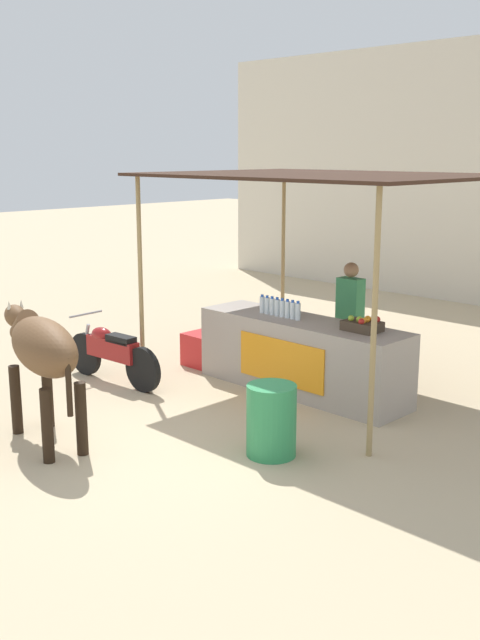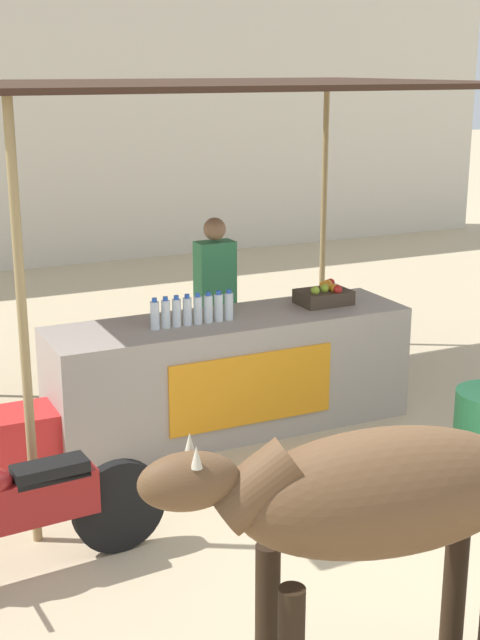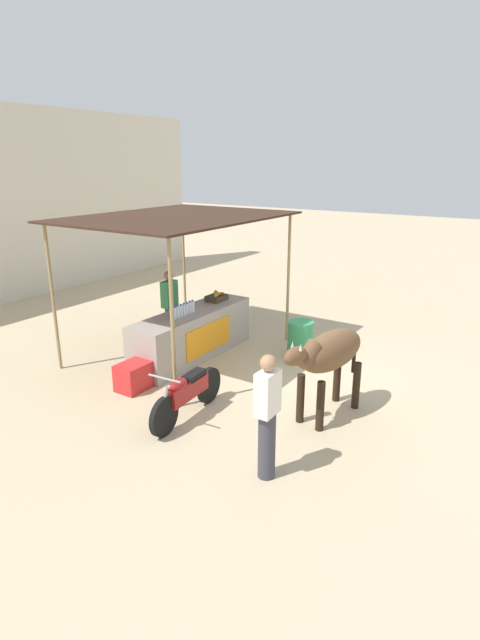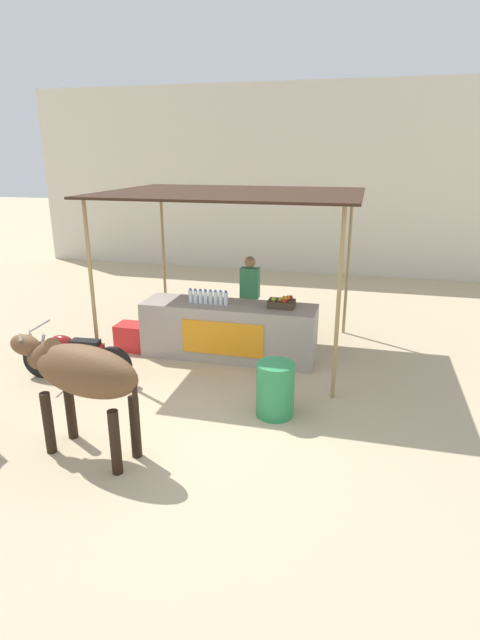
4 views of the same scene
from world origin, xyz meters
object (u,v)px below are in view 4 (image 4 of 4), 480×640
stall_counter (229,331)px  motorcycle_parked (75,355)px  cow (82,374)px  cooler_box (134,337)px  fruit_crate (282,303)px  water_barrel (275,389)px  vendor_behind_counter (250,299)px

stall_counter → motorcycle_parked: 2.57m
cow → cooler_box: bearing=106.5°
cow → motorcycle_parked: (-1.24, 1.75, -0.61)m
cooler_box → cow: 3.41m
stall_counter → motorcycle_parked: bearing=-143.6°
fruit_crate → water_barrel: 2.02m
cow → fruit_crate: bearing=62.5°
stall_counter → vendor_behind_counter: (0.20, 0.75, 0.37)m
stall_counter → vendor_behind_counter: bearing=75.3°
cooler_box → cow: (0.94, -3.18, 0.79)m
vendor_behind_counter → stall_counter: bearing=-104.7°
cow → motorcycle_parked: 2.23m
vendor_behind_counter → water_barrel: vendor_behind_counter is taller
fruit_crate → vendor_behind_counter: vendor_behind_counter is taller
water_barrel → motorcycle_parked: size_ratio=0.42×
water_barrel → fruit_crate: bearing=97.5°
cow → motorcycle_parked: size_ratio=1.03×
vendor_behind_counter → cow: size_ratio=0.89×
fruit_crate → cow: (-1.73, -3.33, -0.00)m
fruit_crate → cooler_box: size_ratio=0.73×
stall_counter → motorcycle_parked: stall_counter is taller
vendor_behind_counter → cow: bearing=-104.2°
cow → stall_counter: bearing=75.9°
motorcycle_parked → water_barrel: bearing=-5.5°
motorcycle_parked → stall_counter: bearing=36.4°
fruit_crate → stall_counter: bearing=-176.7°
stall_counter → water_barrel: 2.17m
vendor_behind_counter → water_barrel: bearing=-69.7°
vendor_behind_counter → cooler_box: size_ratio=2.75×
cooler_box → stall_counter: bearing=3.1°
cooler_box → fruit_crate: bearing=3.2°
vendor_behind_counter → motorcycle_parked: vendor_behind_counter is taller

